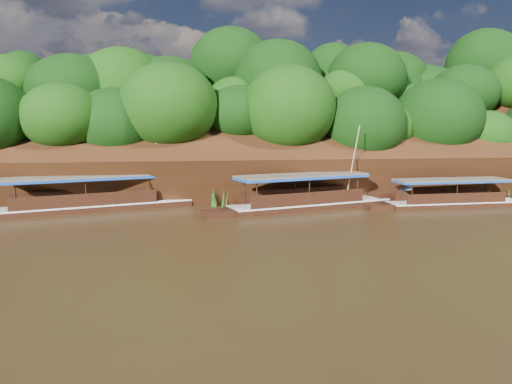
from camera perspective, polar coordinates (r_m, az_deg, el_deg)
The scene contains 6 objects.
ground at distance 31.83m, azimuth 6.29°, elevation -4.17°, with size 160.00×160.00×0.00m, color black.
riverbank at distance 53.64m, azimuth 0.37°, elevation 2.91°, with size 120.00×30.06×19.40m.
boat_0 at distance 43.17m, azimuth 22.92°, elevation -0.85°, with size 13.73×2.63×5.58m.
boat_1 at distance 39.27m, azimuth 7.34°, elevation -0.94°, with size 15.65×6.52×6.91m.
boat_2 at distance 40.03m, azimuth -16.48°, elevation -1.04°, with size 16.89×7.18×6.92m.
reeds at distance 40.38m, azimuth -0.34°, elevation -0.19°, with size 49.53×2.71×2.27m.
Camera 1 is at (-7.70, -30.14, 6.73)m, focal length 35.00 mm.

